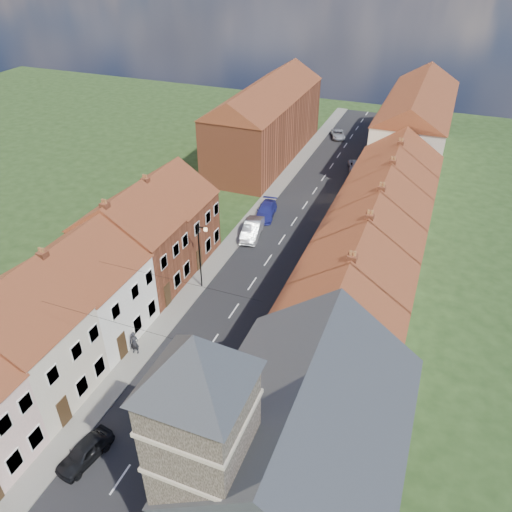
% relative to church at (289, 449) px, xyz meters
% --- Properties ---
extents(ground, '(160.00, 160.00, 0.00)m').
position_rel_church_xyz_m(ground, '(-9.36, -3.32, -5.88)').
color(ground, '#365223').
rests_on(ground, ground).
extents(road, '(7.00, 90.00, 0.02)m').
position_rel_church_xyz_m(road, '(-9.36, 26.68, -5.87)').
color(road, black).
rests_on(road, ground).
extents(pavement_left, '(1.80, 90.00, 0.12)m').
position_rel_church_xyz_m(pavement_left, '(-13.76, 26.68, -5.82)').
color(pavement_left, gray).
rests_on(pavement_left, ground).
extents(pavement_right, '(1.80, 90.00, 0.12)m').
position_rel_church_xyz_m(pavement_right, '(-4.96, 26.68, -5.82)').
color(pavement_right, gray).
rests_on(pavement_right, ground).
extents(church, '(11.25, 14.25, 15.20)m').
position_rel_church_xyz_m(church, '(0.00, 0.00, 0.00)').
color(church, black).
rests_on(church, ground).
extents(cottage_r_tudor, '(8.30, 5.20, 9.00)m').
position_rel_church_xyz_m(cottage_r_tudor, '(-0.09, 9.37, -1.41)').
color(cottage_r_tudor, beige).
rests_on(cottage_r_tudor, ground).
extents(cottage_r_white_near, '(8.30, 6.00, 9.00)m').
position_rel_church_xyz_m(cottage_r_white_near, '(-0.06, 14.77, -1.40)').
color(cottage_r_white_near, beige).
rests_on(cottage_r_white_near, ground).
extents(cottage_r_cream_mid, '(8.30, 5.20, 9.00)m').
position_rel_church_xyz_m(cottage_r_cream_mid, '(-0.06, 20.17, -1.40)').
color(cottage_r_cream_mid, beige).
rests_on(cottage_r_cream_mid, ground).
extents(cottage_r_pink, '(8.30, 6.00, 9.00)m').
position_rel_church_xyz_m(cottage_r_pink, '(-0.06, 25.57, -1.40)').
color(cottage_r_pink, '#C7A59D').
rests_on(cottage_r_pink, ground).
extents(cottage_r_white_far, '(8.30, 5.20, 9.00)m').
position_rel_church_xyz_m(cottage_r_white_far, '(-0.06, 30.97, -1.40)').
color(cottage_r_white_far, '#C7A59D').
rests_on(cottage_r_white_far, ground).
extents(cottage_r_cream_far, '(8.30, 6.00, 9.00)m').
position_rel_church_xyz_m(cottage_r_cream_far, '(-0.06, 36.37, -1.40)').
color(cottage_r_cream_far, beige).
rests_on(cottage_r_cream_far, ground).
extents(cottage_l_cream, '(8.30, 6.30, 9.10)m').
position_rel_church_xyz_m(cottage_l_cream, '(-18.66, 2.22, -1.35)').
color(cottage_l_cream, beige).
rests_on(cottage_l_cream, ground).
extents(cottage_l_white, '(8.30, 6.90, 8.80)m').
position_rel_church_xyz_m(cottage_l_white, '(-18.66, 8.62, -1.51)').
color(cottage_l_white, white).
rests_on(cottage_l_white, ground).
extents(cottage_l_brick_mid, '(8.30, 5.70, 9.10)m').
position_rel_church_xyz_m(cottage_l_brick_mid, '(-18.66, 14.72, -1.35)').
color(cottage_l_brick_mid, brown).
rests_on(cottage_l_brick_mid, ground).
extents(cottage_l_pink, '(8.30, 6.30, 8.80)m').
position_rel_church_xyz_m(cottage_l_pink, '(-18.66, 20.52, -1.51)').
color(cottage_l_pink, brown).
rests_on(cottage_l_pink, ground).
extents(block_right_far, '(8.30, 24.20, 10.50)m').
position_rel_church_xyz_m(block_right_far, '(-0.06, 51.68, -0.58)').
color(block_right_far, beige).
rests_on(block_right_far, ground).
extents(block_left_far, '(8.30, 24.20, 10.50)m').
position_rel_church_xyz_m(block_left_far, '(-18.66, 46.68, -0.58)').
color(block_left_far, brown).
rests_on(block_left_far, ground).
extents(lamppost, '(0.88, 0.15, 6.00)m').
position_rel_church_xyz_m(lamppost, '(-13.17, 16.68, -2.34)').
color(lamppost, black).
rests_on(lamppost, pavement_left).
extents(car_near, '(2.09, 3.84, 1.24)m').
position_rel_church_xyz_m(car_near, '(-11.97, -0.90, -5.26)').
color(car_near, black).
rests_on(car_near, ground).
extents(car_mid, '(2.38, 4.93, 1.56)m').
position_rel_church_xyz_m(car_mid, '(-12.40, 26.26, -5.10)').
color(car_mid, '#A6A9AE').
rests_on(car_mid, ground).
extents(car_far, '(2.51, 4.76, 1.32)m').
position_rel_church_xyz_m(car_far, '(-12.56, 30.68, -5.22)').
color(car_far, navy).
rests_on(car_far, ground).
extents(car_distant, '(2.98, 4.26, 1.08)m').
position_rel_church_xyz_m(car_distant, '(-11.16, 57.39, -5.34)').
color(car_distant, '#B9BBC1').
rests_on(car_distant, ground).
extents(pedestrian_left, '(0.76, 0.59, 1.85)m').
position_rel_church_xyz_m(pedestrian_left, '(-14.06, 7.59, -4.83)').
color(pedestrian_left, black).
rests_on(pedestrian_left, pavement_left).
extents(pedestrian_right, '(0.87, 0.70, 1.69)m').
position_rel_church_xyz_m(pedestrian_right, '(-4.26, 13.28, -4.91)').
color(pedestrian_right, black).
rests_on(pedestrian_right, pavement_right).
extents(car_distant_b, '(2.96, 4.55, 1.17)m').
position_rel_church_xyz_m(car_distant_b, '(-6.16, 46.68, -5.29)').
color(car_distant_b, '#AEAFB6').
rests_on(car_distant_b, ground).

